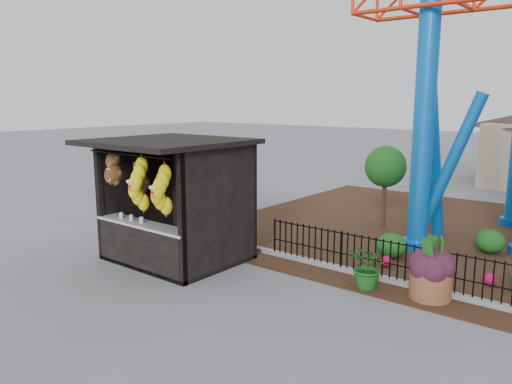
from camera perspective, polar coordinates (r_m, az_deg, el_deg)
The scene contains 6 objects.
ground at distance 10.51m, azimuth -2.54°, elevation -12.37°, with size 120.00×120.00×0.00m, color slate.
curb at distance 11.27m, azimuth 24.27°, elevation -11.38°, with size 18.00×0.18×0.12m, color gray.
prize_booth at distance 12.71m, azimuth -10.01°, elevation -1.22°, with size 3.50×3.40×3.12m.
terracotta_planter at distance 11.13m, azimuth 19.31°, elevation -9.97°, with size 0.85×0.85×0.60m, color brown.
planter_foliage at distance 10.93m, azimuth 19.51°, elevation -6.92°, with size 0.70×0.70×0.64m, color #361523.
potted_plant at distance 11.24m, azimuth 12.79°, elevation -8.38°, with size 0.89×0.77×0.99m, color #2D5819.
Camera 1 is at (6.43, -7.24, 4.09)m, focal length 35.00 mm.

